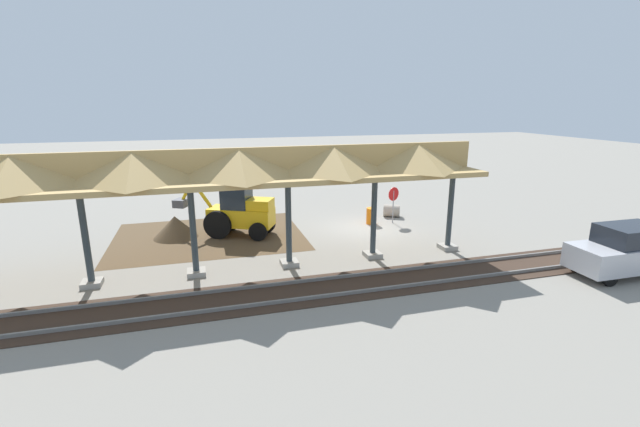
{
  "coord_description": "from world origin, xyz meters",
  "views": [
    {
      "loc": [
        8.28,
        20.33,
        6.58
      ],
      "look_at": [
        3.1,
        2.13,
        1.6
      ],
      "focal_mm": 24.0,
      "sensor_mm": 36.0,
      "label": 1
    }
  ],
  "objects_px": {
    "traffic_barrel": "(371,216)",
    "concrete_pipe": "(392,211)",
    "backhoe": "(238,211)",
    "distant_parked_car": "(626,251)",
    "stop_sign": "(393,198)"
  },
  "relations": [
    {
      "from": "backhoe",
      "to": "distant_parked_car",
      "type": "relative_size",
      "value": 1.2
    },
    {
      "from": "traffic_barrel",
      "to": "concrete_pipe",
      "type": "bearing_deg",
      "value": -147.54
    },
    {
      "from": "stop_sign",
      "to": "concrete_pipe",
      "type": "xyz_separation_m",
      "value": [
        -0.52,
        -1.24,
        -1.09
      ]
    },
    {
      "from": "backhoe",
      "to": "traffic_barrel",
      "type": "relative_size",
      "value": 5.61
    },
    {
      "from": "backhoe",
      "to": "distant_parked_car",
      "type": "distance_m",
      "value": 16.73
    },
    {
      "from": "stop_sign",
      "to": "traffic_barrel",
      "type": "distance_m",
      "value": 1.58
    },
    {
      "from": "stop_sign",
      "to": "traffic_barrel",
      "type": "height_order",
      "value": "stop_sign"
    },
    {
      "from": "stop_sign",
      "to": "backhoe",
      "type": "bearing_deg",
      "value": -0.42
    },
    {
      "from": "stop_sign",
      "to": "concrete_pipe",
      "type": "height_order",
      "value": "stop_sign"
    },
    {
      "from": "stop_sign",
      "to": "backhoe",
      "type": "distance_m",
      "value": 8.45
    },
    {
      "from": "concrete_pipe",
      "to": "backhoe",
      "type": "bearing_deg",
      "value": 7.5
    },
    {
      "from": "backhoe",
      "to": "traffic_barrel",
      "type": "height_order",
      "value": "backhoe"
    },
    {
      "from": "traffic_barrel",
      "to": "distant_parked_car",
      "type": "bearing_deg",
      "value": 125.7
    },
    {
      "from": "distant_parked_car",
      "to": "traffic_barrel",
      "type": "distance_m",
      "value": 11.5
    },
    {
      "from": "distant_parked_car",
      "to": "stop_sign",
      "type": "bearing_deg",
      "value": -59.16
    }
  ]
}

